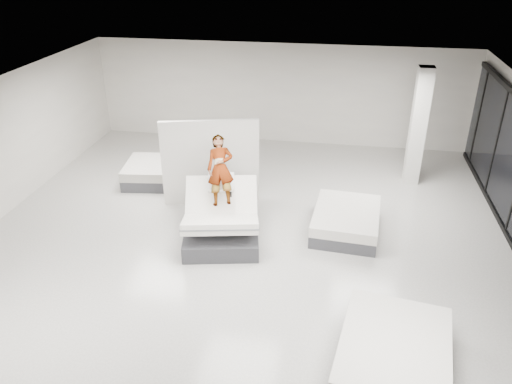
% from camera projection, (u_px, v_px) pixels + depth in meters
% --- Properties ---
extents(room, '(14.00, 14.04, 3.20)m').
position_uv_depth(room, '(236.00, 191.00, 9.86)').
color(room, beige).
rests_on(room, ground).
extents(hero_bed, '(1.99, 2.41, 1.34)m').
position_uv_depth(hero_bed, '(221.00, 221.00, 11.15)').
color(hero_bed, '#393A3F').
rests_on(hero_bed, floor).
extents(person, '(0.87, 1.55, 1.36)m').
position_uv_depth(person, '(221.00, 180.00, 11.03)').
color(person, slate).
rests_on(person, hero_bed).
extents(remote, '(0.08, 0.15, 0.08)m').
position_uv_depth(remote, '(231.00, 194.00, 10.81)').
color(remote, black).
rests_on(remote, person).
extents(divider_panel, '(2.37, 0.70, 2.19)m').
position_uv_depth(divider_panel, '(210.00, 163.00, 12.37)').
color(divider_panel, silver).
rests_on(divider_panel, floor).
extents(flat_bed_right_far, '(1.60, 2.04, 0.53)m').
position_uv_depth(flat_bed_right_far, '(346.00, 221.00, 11.47)').
color(flat_bed_right_far, '#393A3F').
rests_on(flat_bed_right_far, floor).
extents(flat_bed_right_near, '(1.96, 2.41, 0.60)m').
position_uv_depth(flat_bed_right_near, '(393.00, 357.00, 7.70)').
color(flat_bed_right_near, '#393A3F').
rests_on(flat_bed_right_near, floor).
extents(flat_bed_left_far, '(2.18, 1.75, 0.55)m').
position_uv_depth(flat_bed_left_far, '(163.00, 172.00, 13.81)').
color(flat_bed_left_far, '#393A3F').
rests_on(flat_bed_left_far, floor).
extents(column, '(0.40, 0.40, 3.20)m').
position_uv_depth(column, '(418.00, 127.00, 13.22)').
color(column, silver).
rests_on(column, floor).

